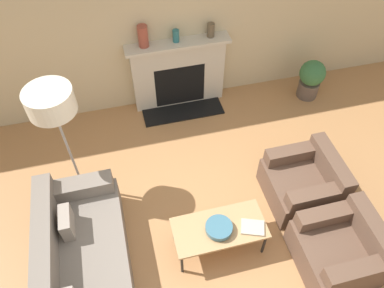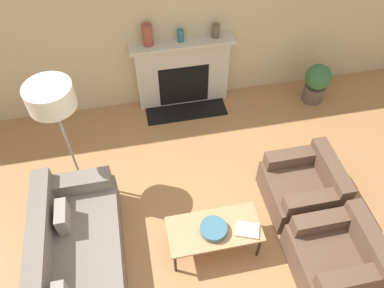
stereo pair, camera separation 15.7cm
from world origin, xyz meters
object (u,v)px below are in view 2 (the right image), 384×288
(armchair_far, at_px, (303,187))
(book, at_px, (248,230))
(coffee_table, at_px, (214,230))
(bowl, at_px, (214,229))
(fireplace, at_px, (183,74))
(potted_plant, at_px, (317,82))
(couch, at_px, (76,266))
(armchair_near, at_px, (336,256))
(mantel_vase_center_right, at_px, (216,31))
(floor_lamp, at_px, (53,104))
(mantel_vase_center_left, at_px, (181,35))
(mantel_vase_left, at_px, (148,35))

(armchair_far, height_order, book, armchair_far)
(coffee_table, xyz_separation_m, bowl, (-0.02, -0.03, 0.09))
(fireplace, distance_m, bowl, 2.62)
(fireplace, distance_m, potted_plant, 2.13)
(fireplace, bearing_deg, armchair_far, -62.59)
(couch, distance_m, bowl, 1.53)
(armchair_near, height_order, book, armchair_near)
(fireplace, bearing_deg, book, -85.07)
(couch, height_order, mantel_vase_center_right, mantel_vase_center_right)
(book, xyz_separation_m, potted_plant, (1.85, 2.31, -0.08))
(book, distance_m, floor_lamp, 2.51)
(fireplace, xyz_separation_m, coffee_table, (-0.13, -2.59, -0.16))
(coffee_table, bearing_deg, mantel_vase_center_left, 87.60)
(bowl, bearing_deg, mantel_vase_left, 97.24)
(mantel_vase_left, bearing_deg, book, -75.31)
(floor_lamp, relative_size, mantel_vase_center_right, 8.48)
(coffee_table, relative_size, mantel_vase_center_right, 5.19)
(bowl, distance_m, book, 0.38)
(armchair_far, bearing_deg, mantel_vase_center_right, -163.81)
(couch, height_order, coffee_table, couch)
(bowl, height_order, mantel_vase_left, mantel_vase_left)
(bowl, distance_m, floor_lamp, 2.19)
(coffee_table, distance_m, mantel_vase_center_right, 2.80)
(armchair_far, height_order, mantel_vase_left, mantel_vase_left)
(bowl, relative_size, book, 0.98)
(fireplace, xyz_separation_m, bowl, (-0.14, -2.62, -0.07))
(book, height_order, mantel_vase_left, mantel_vase_left)
(couch, relative_size, armchair_near, 2.46)
(armchair_far, xyz_separation_m, mantel_vase_left, (-1.61, 2.19, 1.01))
(bowl, height_order, book, bowl)
(fireplace, distance_m, mantel_vase_left, 0.88)
(bowl, bearing_deg, armchair_far, 18.99)
(bowl, height_order, mantel_vase_center_right, mantel_vase_center_right)
(armchair_near, relative_size, potted_plant, 1.26)
(armchair_far, xyz_separation_m, bowl, (-1.27, -0.44, 0.20))
(coffee_table, bearing_deg, potted_plant, 44.99)
(armchair_near, distance_m, bowl, 1.38)
(mantel_vase_left, xyz_separation_m, mantel_vase_center_right, (0.97, 0.00, -0.06))
(fireplace, height_order, mantel_vase_left, mantel_vase_left)
(mantel_vase_center_left, relative_size, potted_plant, 0.27)
(armchair_far, bearing_deg, mantel_vase_center_left, -152.41)
(bowl, bearing_deg, couch, -178.34)
(couch, relative_size, potted_plant, 3.11)
(armchair_near, bearing_deg, book, -115.16)
(coffee_table, height_order, mantel_vase_center_right, mantel_vase_center_right)
(bowl, relative_size, mantel_vase_center_right, 1.49)
(mantel_vase_center_left, bearing_deg, potted_plant, -10.61)
(coffee_table, height_order, book, book)
(potted_plant, bearing_deg, mantel_vase_left, 171.27)
(coffee_table, relative_size, potted_plant, 1.58)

